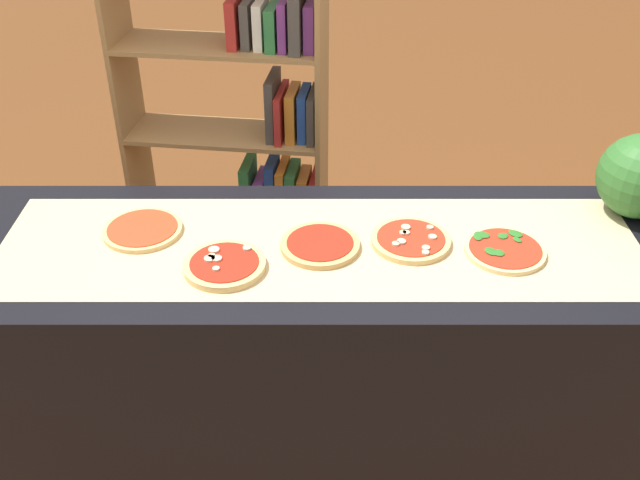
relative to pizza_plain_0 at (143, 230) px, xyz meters
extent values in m
plane|color=brown|center=(0.53, -0.07, -0.91)|extent=(12.00, 12.00, 0.00)
cube|color=black|center=(0.53, -0.07, -0.46)|extent=(2.29, 0.71, 0.90)
cube|color=tan|center=(0.53, -0.07, -0.01)|extent=(1.88, 0.53, 0.00)
cylinder|color=#DBB26B|center=(0.00, 0.00, 0.00)|extent=(0.24, 0.24, 0.01)
cylinder|color=red|center=(0.00, 0.00, 0.01)|extent=(0.21, 0.21, 0.00)
cylinder|color=#DBB26B|center=(0.27, -0.19, 0.00)|extent=(0.23, 0.23, 0.02)
cylinder|color=#AD2314|center=(0.27, -0.19, 0.01)|extent=(0.19, 0.19, 0.00)
cylinder|color=#C6B28E|center=(0.24, -0.17, 0.02)|extent=(0.03, 0.03, 0.01)
cylinder|color=#C6B28E|center=(0.22, -0.17, 0.02)|extent=(0.03, 0.03, 0.01)
cylinder|color=#C6B28E|center=(0.32, -0.12, 0.02)|extent=(0.02, 0.02, 0.01)
cylinder|color=#C6B28E|center=(0.23, -0.16, 0.02)|extent=(0.02, 0.02, 0.01)
cylinder|color=#C6B28E|center=(0.23, -0.13, 0.02)|extent=(0.03, 0.03, 0.01)
cylinder|color=#C6B28E|center=(0.25, -0.22, 0.02)|extent=(0.02, 0.02, 0.01)
cylinder|color=tan|center=(0.53, -0.08, 0.00)|extent=(0.23, 0.23, 0.02)
cylinder|color=#AD2314|center=(0.53, -0.08, 0.01)|extent=(0.19, 0.19, 0.00)
cylinder|color=#DBB26B|center=(0.80, -0.06, 0.00)|extent=(0.23, 0.23, 0.02)
cylinder|color=red|center=(0.80, -0.06, 0.01)|extent=(0.20, 0.20, 0.00)
cylinder|color=#C6B28E|center=(0.86, -0.06, 0.01)|extent=(0.02, 0.02, 0.01)
cylinder|color=#C6B28E|center=(0.79, -0.04, 0.01)|extent=(0.02, 0.02, 0.01)
cylinder|color=#C6B28E|center=(0.77, -0.08, 0.01)|extent=(0.03, 0.03, 0.01)
cylinder|color=#C6B28E|center=(0.79, -0.01, 0.01)|extent=(0.03, 0.03, 0.01)
cylinder|color=#C6B28E|center=(0.86, -0.01, 0.01)|extent=(0.02, 0.02, 0.01)
cylinder|color=#C6B28E|center=(0.83, -0.14, 0.01)|extent=(0.02, 0.02, 0.01)
cylinder|color=#C6B28E|center=(0.84, -0.12, 0.01)|extent=(0.02, 0.02, 0.01)
cylinder|color=#C6B28E|center=(0.75, -0.10, 0.01)|extent=(0.02, 0.02, 0.01)
cylinder|color=#C6B28E|center=(0.78, -0.04, 0.01)|extent=(0.02, 0.02, 0.01)
cylinder|color=#E5C17F|center=(1.07, -0.11, 0.00)|extent=(0.23, 0.23, 0.01)
cylinder|color=red|center=(1.07, -0.11, 0.01)|extent=(0.21, 0.21, 0.00)
ellipsoid|color=#286B23|center=(1.04, -0.14, 0.01)|extent=(0.05, 0.05, 0.00)
ellipsoid|color=#286B23|center=(1.11, -0.07, 0.01)|extent=(0.03, 0.04, 0.00)
ellipsoid|color=#286B23|center=(1.00, -0.05, 0.01)|extent=(0.04, 0.05, 0.00)
ellipsoid|color=#286B23|center=(1.07, -0.05, 0.01)|extent=(0.04, 0.04, 0.00)
ellipsoid|color=#286B23|center=(1.01, -0.04, 0.01)|extent=(0.05, 0.05, 0.00)
ellipsoid|color=#286B23|center=(1.02, -0.13, 0.01)|extent=(0.05, 0.05, 0.00)
ellipsoid|color=#286B23|center=(1.11, -0.04, 0.01)|extent=(0.05, 0.05, 0.00)
cube|color=#A87A47|center=(0.54, 0.92, -0.15)|extent=(0.06, 0.29, 1.53)
cube|color=#A87A47|center=(-0.27, 1.02, -0.15)|extent=(0.06, 0.29, 1.53)
cube|color=#A87A47|center=(0.14, 0.97, -0.90)|extent=(0.83, 0.39, 0.02)
cube|color=#B22823|center=(0.50, 0.92, -0.78)|extent=(0.06, 0.18, 0.23)
cube|color=#2D753D|center=(0.46, 0.93, -0.79)|extent=(0.07, 0.22, 0.22)
cube|color=#B22823|center=(0.41, 0.93, -0.81)|extent=(0.07, 0.19, 0.17)
cube|color=gold|center=(0.35, 0.94, -0.79)|extent=(0.06, 0.18, 0.21)
cube|color=gold|center=(0.31, 0.95, -0.78)|extent=(0.05, 0.17, 0.24)
cube|color=#B22823|center=(0.28, 0.95, -0.81)|extent=(0.06, 0.21, 0.16)
cube|color=orange|center=(0.24, 0.95, -0.81)|extent=(0.05, 0.17, 0.16)
cube|color=#A87A47|center=(0.14, 0.97, -0.52)|extent=(0.83, 0.39, 0.02)
cube|color=#B22823|center=(0.51, 0.92, -0.42)|extent=(0.05, 0.22, 0.19)
cube|color=orange|center=(0.46, 0.93, -0.42)|extent=(0.07, 0.18, 0.20)
cube|color=#2D753D|center=(0.41, 0.93, -0.40)|extent=(0.07, 0.20, 0.22)
cube|color=orange|center=(0.37, 0.94, -0.40)|extent=(0.06, 0.21, 0.24)
cube|color=#234799|center=(0.33, 0.94, -0.39)|extent=(0.06, 0.17, 0.25)
cube|color=#753384|center=(0.28, 0.95, -0.43)|extent=(0.07, 0.19, 0.18)
cube|color=#2D753D|center=(0.22, 0.96, -0.40)|extent=(0.07, 0.19, 0.24)
cube|color=#A87A47|center=(0.14, 0.97, -0.15)|extent=(0.83, 0.39, 0.02)
cube|color=#47423D|center=(0.51, 0.92, -0.04)|extent=(0.06, 0.21, 0.20)
cube|color=#234799|center=(0.47, 0.92, -0.04)|extent=(0.06, 0.18, 0.20)
cube|color=orange|center=(0.42, 0.93, -0.04)|extent=(0.06, 0.19, 0.20)
cube|color=#B22823|center=(0.38, 0.94, -0.04)|extent=(0.06, 0.24, 0.20)
cube|color=#47423D|center=(0.34, 0.94, -0.01)|extent=(0.06, 0.21, 0.26)
cube|color=#A87A47|center=(0.14, 0.97, 0.23)|extent=(0.83, 0.39, 0.02)
cube|color=#753384|center=(0.50, 0.92, 0.33)|extent=(0.06, 0.19, 0.18)
cube|color=#47423D|center=(0.45, 0.93, 0.35)|extent=(0.07, 0.25, 0.23)
cube|color=#753384|center=(0.40, 0.93, 0.33)|extent=(0.06, 0.20, 0.19)
cube|color=#2D753D|center=(0.36, 0.94, 0.32)|extent=(0.07, 0.21, 0.16)
cube|color=silver|center=(0.31, 0.95, 0.33)|extent=(0.06, 0.18, 0.17)
cube|color=#47423D|center=(0.26, 0.95, 0.33)|extent=(0.05, 0.17, 0.17)
cube|color=#B22823|center=(0.21, 0.96, 0.33)|extent=(0.06, 0.19, 0.18)
camera|label=1|loc=(0.53, -1.83, 1.19)|focal=40.84mm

